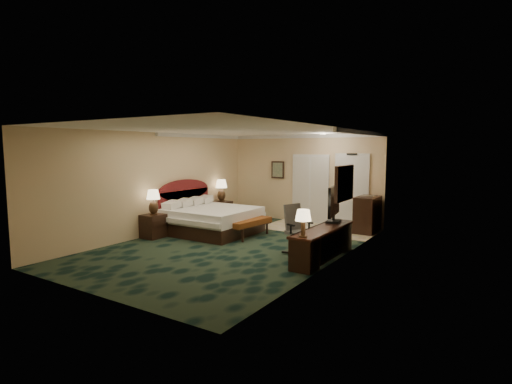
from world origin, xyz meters
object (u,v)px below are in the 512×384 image
Objects in this scene: desk at (323,244)px; nightstand_near at (153,226)px; bed at (212,221)px; desk_chair at (300,231)px; bed_bench at (249,228)px; nightstand_far at (222,211)px; lamp_near at (153,202)px; lamp_far at (221,190)px; minibar at (367,214)px; tv at (334,204)px.

nightstand_near is at bearing -174.16° from desk.
desk_chair reaches higher than bed.
desk_chair reaches higher than bed_bench.
nightstand_far is at bearing 89.87° from nightstand_near.
lamp_near is 0.28× the size of desk.
lamp_far is 0.30× the size of desk.
minibar reaches higher than nightstand_far.
minibar reaches higher than desk.
lamp_far reaches higher than nightstand_near.
nightstand_far is 0.45× the size of bed_bench.
lamp_near is 4.50m from desk.
lamp_near is 5.70m from minibar.
nightstand_far is 2.50m from bed_bench.
bed_bench is 1.38× the size of minibar.
lamp_far is at bearing 147.60° from tv.
minibar is at bearing 103.66° from desk_chair.
tv is (2.39, -0.25, 0.84)m from bed_bench.
bed_bench is (1.11, 0.14, -0.11)m from bed.
lamp_near is at bearing -150.40° from desk_chair.
bed reaches higher than bed_bench.
nightstand_near is at bearing -139.71° from bed_bench.
bed is at bearing 167.38° from desk.
nightstand_near is 0.97× the size of nightstand_far.
nightstand_near is 0.87× the size of lamp_far.
desk_chair is at bearing 7.02° from lamp_near.
tv is 0.96× the size of desk_chair.
minibar is at bearing 8.92° from lamp_far.
minibar is (4.45, 0.70, -0.47)m from lamp_far.
nightstand_near is (-0.92, -1.25, -0.04)m from bed.
desk_chair reaches higher than nightstand_near.
nightstand_near is 3.97m from desk_chair.
bed reaches higher than desk.
lamp_far is 5.15m from desk.
tv is at bearing 14.46° from nightstand_near.
lamp_near is (-0.88, -1.27, 0.58)m from bed.
desk_chair is at bearing -136.25° from tv.
bed is 1.99× the size of desk_chair.
bed_bench is at bearing 34.38° from nightstand_near.
tv is 1.05× the size of minibar.
minibar is (0.49, 3.13, -0.05)m from desk_chair.
tv is (-0.05, 0.68, 0.73)m from desk.
desk is 2.20× the size of tv.
lamp_far reaches higher than desk_chair.
desk_chair is (-0.53, 0.01, 0.21)m from desk.
bed is 1.99m from lamp_far.
tv reaches higher than nightstand_far.
desk_chair is at bearing -31.39° from nightstand_far.
bed is 1.59× the size of bed_bench.
lamp_near is (0.03, -2.88, 0.61)m from nightstand_far.
minibar is (0.01, 2.45, -0.57)m from tv.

